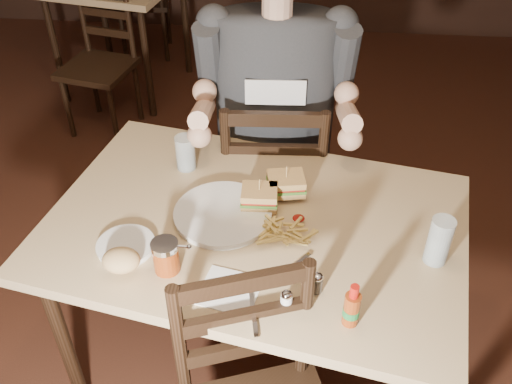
# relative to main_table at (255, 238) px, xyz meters

# --- Properties ---
(room_shell) EXTENTS (7.00, 7.00, 7.00)m
(room_shell) POSITION_rel_main_table_xyz_m (-0.00, -0.19, 0.70)
(room_shell) COLOR black
(room_shell) RESTS_ON ground
(main_table) EXTENTS (1.44, 1.10, 0.77)m
(main_table) POSITION_rel_main_table_xyz_m (0.00, 0.00, 0.00)
(main_table) COLOR tan
(main_table) RESTS_ON ground
(chair_far) EXTENTS (0.46, 0.50, 0.95)m
(chair_far) POSITION_rel_main_table_xyz_m (0.02, 0.58, -0.22)
(chair_far) COLOR black
(chair_far) RESTS_ON ground
(bg_chair_far) EXTENTS (0.44, 0.47, 0.83)m
(bg_chair_far) POSITION_rel_main_table_xyz_m (-1.10, 2.76, -0.28)
(bg_chair_far) COLOR black
(bg_chair_far) RESTS_ON ground
(bg_chair_near) EXTENTS (0.47, 0.49, 0.83)m
(bg_chair_near) POSITION_rel_main_table_xyz_m (-1.10, 1.66, -0.28)
(bg_chair_near) COLOR black
(bg_chair_near) RESTS_ON ground
(diner) EXTENTS (0.63, 0.51, 1.04)m
(diner) POSITION_rel_main_table_xyz_m (0.03, 0.52, 0.31)
(diner) COLOR #2B2C30
(diner) RESTS_ON chair_far
(dinner_plate) EXTENTS (0.36, 0.36, 0.02)m
(dinner_plate) POSITION_rel_main_table_xyz_m (-0.10, 0.01, 0.08)
(dinner_plate) COLOR white
(dinner_plate) RESTS_ON main_table
(sandwich_left) EXTENTS (0.12, 0.10, 0.10)m
(sandwich_left) POSITION_rel_main_table_xyz_m (0.01, 0.07, 0.14)
(sandwich_left) COLOR tan
(sandwich_left) RESTS_ON dinner_plate
(sandwich_right) EXTENTS (0.13, 0.12, 0.10)m
(sandwich_right) POSITION_rel_main_table_xyz_m (0.09, 0.14, 0.14)
(sandwich_right) COLOR tan
(sandwich_right) RESTS_ON dinner_plate
(fries_pile) EXTENTS (0.24, 0.19, 0.04)m
(fries_pile) POSITION_rel_main_table_xyz_m (0.10, -0.07, 0.11)
(fries_pile) COLOR #DABB61
(fries_pile) RESTS_ON dinner_plate
(ketchup_dollop) EXTENTS (0.05, 0.05, 0.01)m
(ketchup_dollop) POSITION_rel_main_table_xyz_m (0.14, 0.00, 0.10)
(ketchup_dollop) COLOR maroon
(ketchup_dollop) RESTS_ON dinner_plate
(glass_left) EXTENTS (0.08, 0.08, 0.13)m
(glass_left) POSITION_rel_main_table_xyz_m (-0.27, 0.26, 0.14)
(glass_left) COLOR silver
(glass_left) RESTS_ON main_table
(glass_right) EXTENTS (0.08, 0.08, 0.15)m
(glass_right) POSITION_rel_main_table_xyz_m (0.54, -0.12, 0.15)
(glass_right) COLOR silver
(glass_right) RESTS_ON main_table
(hot_sauce) EXTENTS (0.05, 0.05, 0.14)m
(hot_sauce) POSITION_rel_main_table_xyz_m (0.28, -0.37, 0.14)
(hot_sauce) COLOR maroon
(hot_sauce) RESTS_ON main_table
(salt_shaker) EXTENTS (0.04, 0.04, 0.06)m
(salt_shaker) POSITION_rel_main_table_xyz_m (0.12, -0.34, 0.10)
(salt_shaker) COLOR white
(salt_shaker) RESTS_ON main_table
(pepper_shaker) EXTENTS (0.04, 0.04, 0.06)m
(pepper_shaker) POSITION_rel_main_table_xyz_m (0.20, -0.27, 0.10)
(pepper_shaker) COLOR #38332D
(pepper_shaker) RESTS_ON main_table
(syrup_dispenser) EXTENTS (0.09, 0.09, 0.10)m
(syrup_dispenser) POSITION_rel_main_table_xyz_m (-0.23, -0.23, 0.13)
(syrup_dispenser) COLOR maroon
(syrup_dispenser) RESTS_ON main_table
(napkin) EXTENTS (0.19, 0.18, 0.00)m
(napkin) POSITION_rel_main_table_xyz_m (-0.04, -0.29, 0.08)
(napkin) COLOR white
(napkin) RESTS_ON main_table
(knife) EXTENTS (0.05, 0.19, 0.00)m
(knife) POSITION_rel_main_table_xyz_m (0.03, -0.35, 0.08)
(knife) COLOR silver
(knife) RESTS_ON napkin
(fork) EXTENTS (0.12, 0.15, 0.01)m
(fork) POSITION_rel_main_table_xyz_m (0.12, -0.20, 0.08)
(fork) COLOR silver
(fork) RESTS_ON napkin
(side_plate) EXTENTS (0.20, 0.20, 0.01)m
(side_plate) POSITION_rel_main_table_xyz_m (-0.37, -0.15, 0.08)
(side_plate) COLOR white
(side_plate) RESTS_ON main_table
(bread_roll) EXTENTS (0.12, 0.11, 0.06)m
(bread_roll) POSITION_rel_main_table_xyz_m (-0.35, -0.25, 0.12)
(bread_roll) COLOR tan
(bread_roll) RESTS_ON side_plate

